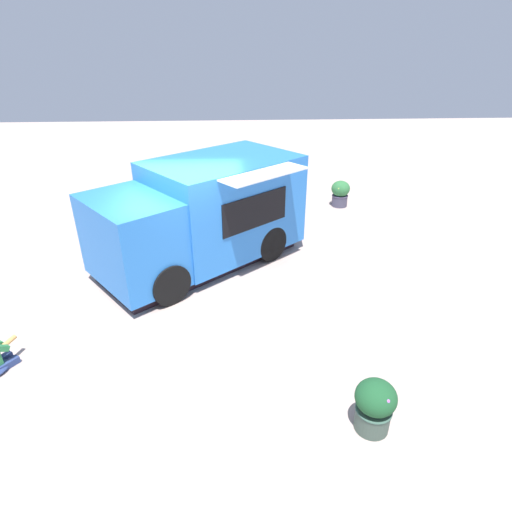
{
  "coord_description": "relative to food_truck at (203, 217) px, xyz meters",
  "views": [
    {
      "loc": [
        -1.1,
        8.02,
        4.73
      ],
      "look_at": [
        -1.5,
        0.44,
        0.79
      ],
      "focal_mm": 29.61,
      "sensor_mm": 36.0,
      "label": 1
    }
  ],
  "objects": [
    {
      "name": "planter_flowering_near",
      "position": [
        -2.51,
        4.97,
        -0.71
      ],
      "size": [
        0.55,
        0.55,
        0.79
      ],
      "color": "#405348",
      "rests_on": "ground_plane"
    },
    {
      "name": "planter_flowering_far",
      "position": [
        -4.02,
        -3.49,
        -0.7
      ],
      "size": [
        0.57,
        0.57,
        0.81
      ],
      "color": "#454357",
      "rests_on": "ground_plane"
    },
    {
      "name": "ground_plane",
      "position": [
        0.37,
        0.89,
        -1.13
      ],
      "size": [
        40.0,
        40.0,
        0.0
      ],
      "primitive_type": "plane",
      "color": "#B69E94"
    },
    {
      "name": "food_truck",
      "position": [
        0.0,
        0.0,
        0.0
      ],
      "size": [
        4.99,
        4.63,
        2.34
      ],
      "color": "blue",
      "rests_on": "ground_plane"
    }
  ]
}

